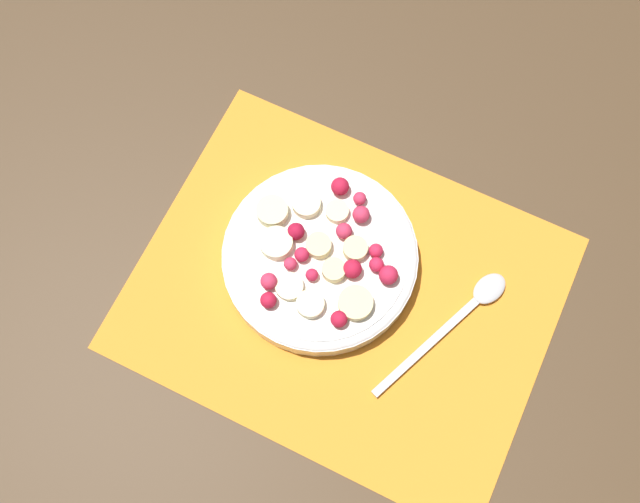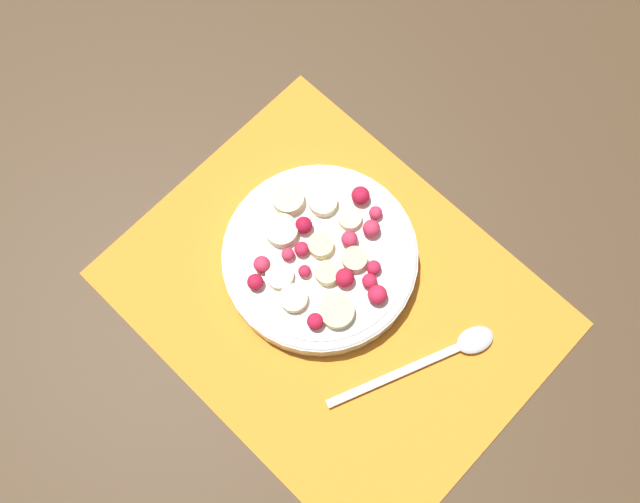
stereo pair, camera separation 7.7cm
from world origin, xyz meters
TOP-DOWN VIEW (x-y plane):
  - ground_plane at (0.00, 0.00)m, footprint 3.00×3.00m
  - placemat at (0.00, 0.00)m, footprint 0.46×0.36m
  - fruit_bowl at (0.04, -0.02)m, footprint 0.22×0.22m
  - spoon at (-0.13, -0.04)m, footprint 0.09×0.19m

SIDE VIEW (x-z plane):
  - ground_plane at x=0.00m, z-range 0.00..0.00m
  - placemat at x=0.00m, z-range 0.00..0.01m
  - spoon at x=-0.13m, z-range 0.01..0.01m
  - fruit_bowl at x=0.04m, z-range 0.00..0.05m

